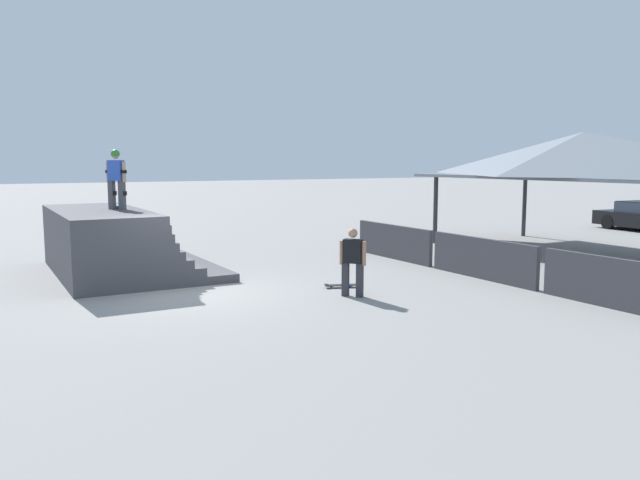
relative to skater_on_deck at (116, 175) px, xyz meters
The scene contains 8 objects.
ground_plane 4.40m from the skater_on_deck, 12.64° to the left, with size 160.00×160.00×0.00m, color gray.
quarter_pipe_ramp 1.87m from the skater_on_deck, 101.24° to the right, with size 5.72×3.90×1.73m.
skater_on_deck is the anchor object (origin of this frame).
skateboard_on_deck 0.96m from the skater_on_deck, 169.88° to the left, with size 0.77×0.25×0.09m.
bystander_walking 7.04m from the skater_on_deck, 35.08° to the left, with size 0.53×0.48×1.53m.
skateboard_on_ground 6.71m from the skater_on_deck, 42.17° to the left, with size 0.45×0.79×0.09m.
barrier_fence 9.84m from the skater_on_deck, 55.75° to the left, with size 11.33×0.12×1.05m.
pavilion_shelter 14.26m from the skater_on_deck, 74.97° to the left, with size 10.37×5.40×3.93m.
Camera 1 is at (13.69, -4.17, 2.99)m, focal length 35.00 mm.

